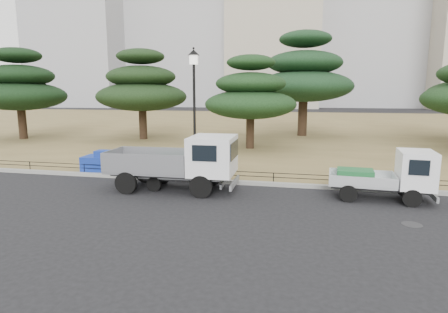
% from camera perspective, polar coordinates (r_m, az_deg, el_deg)
% --- Properties ---
extents(ground, '(220.00, 220.00, 0.00)m').
position_cam_1_polar(ground, '(13.88, -1.78, -6.69)').
color(ground, black).
extents(lawn, '(120.00, 56.00, 0.15)m').
position_cam_1_polar(lawn, '(43.79, 8.06, 4.70)').
color(lawn, olive).
rests_on(lawn, ground).
extents(curb, '(120.00, 0.25, 0.16)m').
position_cam_1_polar(curb, '(16.31, 0.45, -3.87)').
color(curb, gray).
rests_on(curb, ground).
extents(truck_large, '(5.17, 2.20, 2.23)m').
position_cam_1_polar(truck_large, '(15.11, -6.79, -0.54)').
color(truck_large, black).
rests_on(truck_large, ground).
extents(truck_kei_front, '(3.43, 1.65, 1.77)m').
position_cam_1_polar(truck_kei_front, '(15.40, -5.29, -1.69)').
color(truck_kei_front, black).
rests_on(truck_kei_front, ground).
extents(truck_kei_rear, '(3.66, 1.76, 1.87)m').
position_cam_1_polar(truck_kei_rear, '(14.97, 23.79, -2.62)').
color(truck_kei_rear, black).
rests_on(truck_kei_rear, ground).
extents(street_lamp, '(0.50, 0.50, 5.57)m').
position_cam_1_polar(street_lamp, '(16.51, -4.57, 9.71)').
color(street_lamp, black).
rests_on(street_lamp, lawn).
extents(pipe_fence, '(38.00, 0.04, 0.40)m').
position_cam_1_polar(pipe_fence, '(16.37, 0.56, -2.53)').
color(pipe_fence, black).
rests_on(pipe_fence, lawn).
extents(tarp_pile, '(1.58, 1.20, 1.01)m').
position_cam_1_polar(tarp_pile, '(19.22, -18.34, -0.82)').
color(tarp_pile, '#1533A6').
rests_on(tarp_pile, lawn).
extents(manhole, '(0.60, 0.60, 0.01)m').
position_cam_1_polar(manhole, '(12.76, 26.72, -9.25)').
color(manhole, '#2D2D30').
rests_on(manhole, ground).
extents(pine_west_far, '(7.14, 7.14, 7.21)m').
position_cam_1_polar(pine_west_far, '(34.48, -28.76, 9.28)').
color(pine_west_far, black).
rests_on(pine_west_far, lawn).
extents(pine_west_near, '(7.11, 7.11, 7.11)m').
position_cam_1_polar(pine_west_near, '(30.89, -12.44, 10.20)').
color(pine_west_near, black).
rests_on(pine_west_near, lawn).
extents(pine_center_left, '(6.09, 6.09, 6.19)m').
position_cam_1_polar(pine_center_left, '(25.22, 4.07, 9.33)').
color(pine_center_left, black).
rests_on(pine_center_left, lawn).
extents(pine_center_right, '(8.34, 8.34, 8.85)m').
position_cam_1_polar(pine_center_right, '(33.29, 12.10, 11.94)').
color(pine_center_right, black).
rests_on(pine_center_right, lawn).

